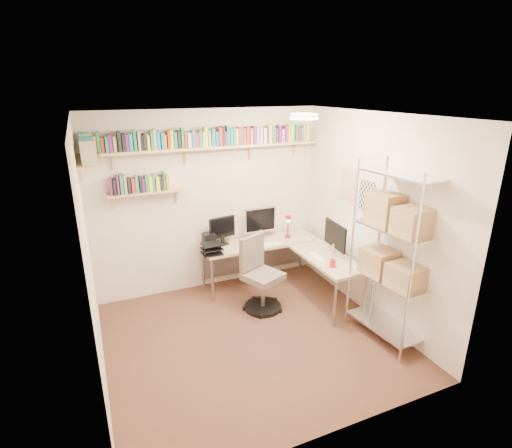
{
  "coord_description": "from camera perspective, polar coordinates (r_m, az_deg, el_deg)",
  "views": [
    {
      "loc": [
        -1.53,
        -3.64,
        2.76
      ],
      "look_at": [
        0.29,
        0.55,
        1.19
      ],
      "focal_mm": 28.0,
      "sensor_mm": 36.0,
      "label": 1
    }
  ],
  "objects": [
    {
      "name": "ground",
      "position": [
        4.82,
        -0.59,
        -15.95
      ],
      "size": [
        3.2,
        3.2,
        0.0
      ],
      "primitive_type": "plane",
      "color": "#4D2A21",
      "rests_on": "ground"
    },
    {
      "name": "room_shell",
      "position": [
        4.13,
        -0.61,
        1.95
      ],
      "size": [
        3.24,
        3.04,
        2.52
      ],
      "color": "beige",
      "rests_on": "ground"
    },
    {
      "name": "wall_shelves",
      "position": [
        5.11,
        -10.95,
        10.43
      ],
      "size": [
        3.12,
        1.09,
        0.8
      ],
      "color": "#D3BE77",
      "rests_on": "ground"
    },
    {
      "name": "corner_desk",
      "position": [
        5.56,
        1.95,
        -3.33
      ],
      "size": [
        1.75,
        1.71,
        1.14
      ],
      "color": "tan",
      "rests_on": "ground"
    },
    {
      "name": "office_chair",
      "position": [
        5.2,
        0.55,
        -7.89
      ],
      "size": [
        0.56,
        0.57,
        0.97
      ],
      "rotation": [
        0.0,
        0.0,
        0.4
      ],
      "color": "black",
      "rests_on": "ground"
    },
    {
      "name": "wire_rack",
      "position": [
        4.54,
        19.07,
        -2.63
      ],
      "size": [
        0.5,
        0.91,
        2.03
      ],
      "rotation": [
        0.0,
        0.0,
        0.09
      ],
      "color": "silver",
      "rests_on": "ground"
    }
  ]
}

